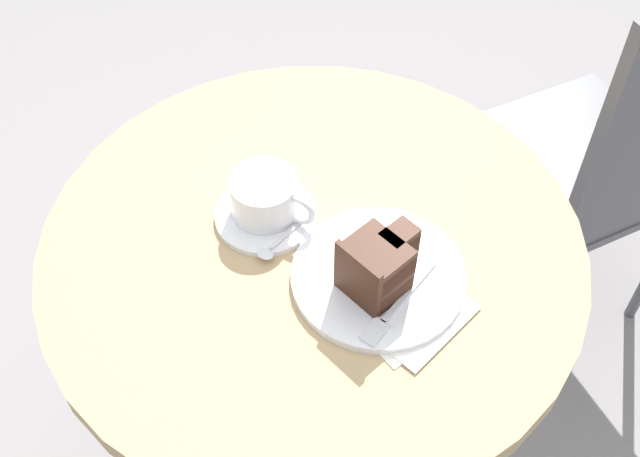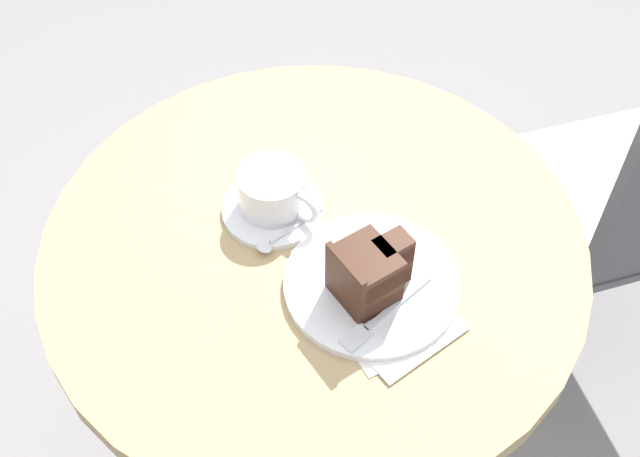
% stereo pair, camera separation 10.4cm
% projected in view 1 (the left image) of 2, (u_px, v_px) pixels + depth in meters
% --- Properties ---
extents(cafe_table, '(0.74, 0.74, 0.72)m').
position_uv_depth(cafe_table, '(313.00, 292.00, 1.17)').
color(cafe_table, tan).
rests_on(cafe_table, ground).
extents(saucer, '(0.14, 0.14, 0.01)m').
position_uv_depth(saucer, '(266.00, 215.00, 1.10)').
color(saucer, white).
rests_on(saucer, cafe_table).
extents(coffee_cup, '(0.12, 0.09, 0.06)m').
position_uv_depth(coffee_cup, '(265.00, 196.00, 1.08)').
color(coffee_cup, white).
rests_on(coffee_cup, saucer).
extents(teaspoon, '(0.03, 0.11, 0.00)m').
position_uv_depth(teaspoon, '(280.00, 241.00, 1.07)').
color(teaspoon, silver).
rests_on(teaspoon, saucer).
extents(cake_plate, '(0.23, 0.23, 0.01)m').
position_uv_depth(cake_plate, '(378.00, 277.00, 1.03)').
color(cake_plate, white).
rests_on(cake_plate, cafe_table).
extents(cake_slice, '(0.09, 0.11, 0.09)m').
position_uv_depth(cake_slice, '(378.00, 266.00, 0.99)').
color(cake_slice, '#381E14').
rests_on(cake_slice, cake_plate).
extents(fork, '(0.04, 0.15, 0.00)m').
position_uv_depth(fork, '(392.00, 311.00, 0.99)').
color(fork, silver).
rests_on(fork, cake_plate).
extents(napkin, '(0.19, 0.19, 0.00)m').
position_uv_depth(napkin, '(403.00, 305.00, 1.01)').
color(napkin, silver).
rests_on(napkin, cafe_table).
extents(cafe_chair, '(0.53, 0.53, 0.92)m').
position_uv_depth(cafe_chair, '(621.00, 152.00, 1.44)').
color(cafe_chair, '#4C4C51').
rests_on(cafe_chair, ground).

